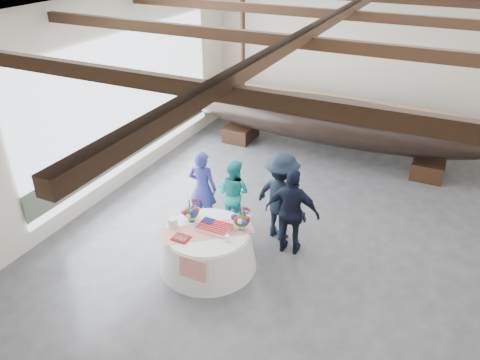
% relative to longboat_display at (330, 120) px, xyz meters
% --- Properties ---
extents(floor, '(10.00, 12.00, 0.01)m').
position_rel_longboat_display_xyz_m(floor, '(0.87, -4.22, -1.07)').
color(floor, '#3D3D42').
rests_on(floor, ground).
extents(wall_back, '(10.00, 0.02, 4.50)m').
position_rel_longboat_display_xyz_m(wall_back, '(0.87, 1.78, 1.18)').
color(wall_back, silver).
rests_on(wall_back, ground).
extents(wall_left, '(0.02, 12.00, 4.50)m').
position_rel_longboat_display_xyz_m(wall_left, '(-4.13, -4.22, 1.18)').
color(wall_left, silver).
rests_on(wall_left, ground).
extents(ceiling, '(10.00, 12.00, 0.01)m').
position_rel_longboat_display_xyz_m(ceiling, '(0.87, -4.22, 3.43)').
color(ceiling, white).
rests_on(ceiling, wall_back).
extents(pavilion_structure, '(9.80, 11.76, 4.50)m').
position_rel_longboat_display_xyz_m(pavilion_structure, '(0.87, -3.48, 2.93)').
color(pavilion_structure, black).
rests_on(pavilion_structure, ground).
extents(open_bay, '(0.03, 7.00, 3.20)m').
position_rel_longboat_display_xyz_m(open_bay, '(-4.08, -3.22, 0.76)').
color(open_bay, silver).
rests_on(open_bay, ground).
extents(longboat_display, '(8.93, 1.79, 1.67)m').
position_rel_longboat_display_xyz_m(longboat_display, '(0.00, 0.00, 0.00)').
color(longboat_display, black).
rests_on(longboat_display, ground).
extents(banquet_table, '(1.84, 1.84, 0.79)m').
position_rel_longboat_display_xyz_m(banquet_table, '(-0.67, -5.63, -0.68)').
color(banquet_table, white).
rests_on(banquet_table, ground).
extents(tabletop_items, '(1.65, 1.51, 0.40)m').
position_rel_longboat_display_xyz_m(tabletop_items, '(-0.68, -5.46, -0.13)').
color(tabletop_items, red).
rests_on(tabletop_items, banquet_table).
extents(guest_woman_blue, '(0.66, 0.47, 1.69)m').
position_rel_longboat_display_xyz_m(guest_woman_blue, '(-1.48, -4.38, -0.22)').
color(guest_woman_blue, navy).
rests_on(guest_woman_blue, ground).
extents(guest_woman_teal, '(0.80, 0.65, 1.55)m').
position_rel_longboat_display_xyz_m(guest_woman_teal, '(-0.85, -4.18, -0.29)').
color(guest_woman_teal, '#21AEAB').
rests_on(guest_woman_teal, ground).
extents(guest_man_left, '(1.38, 1.06, 1.88)m').
position_rel_longboat_display_xyz_m(guest_man_left, '(0.20, -4.15, -0.13)').
color(guest_man_left, black).
rests_on(guest_man_left, ground).
extents(guest_man_right, '(1.10, 0.54, 1.81)m').
position_rel_longboat_display_xyz_m(guest_man_right, '(0.58, -4.54, -0.16)').
color(guest_man_right, black).
rests_on(guest_man_right, ground).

